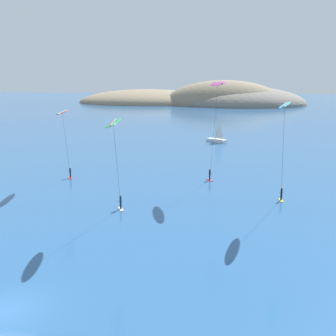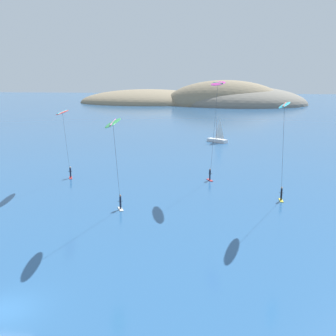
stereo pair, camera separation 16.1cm
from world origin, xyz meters
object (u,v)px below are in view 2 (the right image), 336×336
kitesurfer_magenta (217,91)px  kitesurfer_red (63,118)px  kitesurfer_green (114,130)px  kitesurfer_cyan (284,114)px  sailboat_near (216,139)px

kitesurfer_magenta → kitesurfer_red: bearing=-178.3°
kitesurfer_green → kitesurfer_red: bearing=125.3°
kitesurfer_green → kitesurfer_cyan: bearing=20.6°
sailboat_near → kitesurfer_cyan: 49.78m
kitesurfer_red → kitesurfer_cyan: bearing=-18.9°
sailboat_near → kitesurfer_magenta: kitesurfer_magenta is taller
kitesurfer_cyan → kitesurfer_magenta: (-7.07, 10.04, 1.91)m
sailboat_near → kitesurfer_magenta: 39.97m
kitesurfer_green → kitesurfer_magenta: kitesurfer_magenta is taller
sailboat_near → kitesurfer_red: size_ratio=0.57×
kitesurfer_cyan → kitesurfer_magenta: bearing=125.2°
kitesurfer_green → kitesurfer_cyan: size_ratio=0.89×
kitesurfer_cyan → kitesurfer_green: bearing=-159.4°
sailboat_near → kitesurfer_magenta: size_ratio=0.41×
sailboat_near → kitesurfer_green: size_ratio=0.53×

